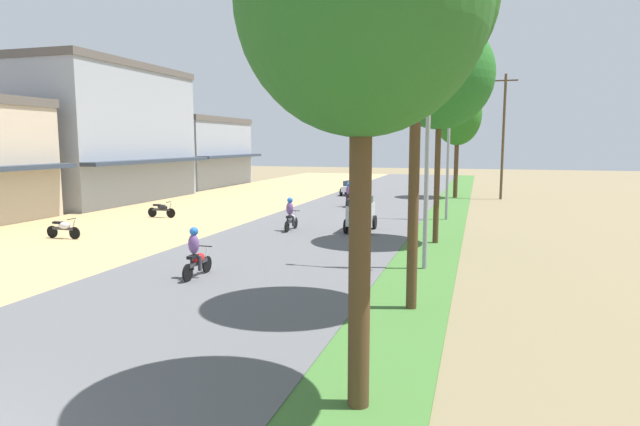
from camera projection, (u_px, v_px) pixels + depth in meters
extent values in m
cube|color=#999EA8|center=(98.00, 137.00, 40.10)|extent=(8.26, 13.85, 9.60)
cube|color=#2D3847|center=(154.00, 161.00, 38.99)|extent=(1.20, 13.85, 0.25)
cube|color=#59514C|center=(95.00, 68.00, 39.44)|extent=(8.46, 14.05, 0.50)
cube|color=#999EA8|center=(196.00, 155.00, 54.06)|extent=(6.81, 11.86, 6.40)
cube|color=#2D3847|center=(232.00, 156.00, 52.94)|extent=(1.20, 11.86, 0.25)
cube|color=#59514C|center=(195.00, 120.00, 53.61)|extent=(7.01, 12.06, 0.50)
cylinder|color=black|center=(75.00, 233.00, 24.17)|extent=(0.56, 0.06, 0.56)
cylinder|color=black|center=(52.00, 232.00, 24.52)|extent=(0.56, 0.06, 0.56)
cube|color=#333338|center=(63.00, 229.00, 24.32)|extent=(1.12, 0.12, 0.12)
ellipsoid|color=silver|center=(64.00, 226.00, 24.28)|extent=(0.64, 0.28, 0.32)
cube|color=black|center=(58.00, 223.00, 24.37)|extent=(0.44, 0.20, 0.10)
cylinder|color=#A5A8AD|center=(73.00, 227.00, 24.15)|extent=(0.26, 0.05, 0.68)
cylinder|color=black|center=(72.00, 219.00, 24.12)|extent=(0.04, 0.54, 0.04)
cylinder|color=black|center=(171.00, 213.00, 31.05)|extent=(0.56, 0.06, 0.56)
cylinder|color=black|center=(152.00, 212.00, 31.40)|extent=(0.56, 0.06, 0.56)
cube|color=#333338|center=(161.00, 210.00, 31.20)|extent=(1.12, 0.12, 0.12)
ellipsoid|color=black|center=(163.00, 207.00, 31.16)|extent=(0.64, 0.28, 0.32)
cube|color=black|center=(157.00, 205.00, 31.24)|extent=(0.44, 0.20, 0.10)
cylinder|color=#A5A8AD|center=(170.00, 208.00, 31.03)|extent=(0.26, 0.05, 0.68)
cylinder|color=black|center=(169.00, 202.00, 31.00)|extent=(0.04, 0.54, 0.04)
cylinder|color=#4C351E|center=(360.00, 247.00, 8.56)|extent=(0.36, 0.36, 5.34)
cylinder|color=#4C351E|center=(414.00, 182.00, 13.70)|extent=(0.28, 0.28, 6.68)
cylinder|color=#4C351E|center=(437.00, 175.00, 22.98)|extent=(0.24, 0.24, 5.91)
ellipsoid|color=#226221|center=(440.00, 75.00, 22.43)|extent=(4.49, 4.49, 4.52)
cylinder|color=#4C351E|center=(456.00, 165.00, 42.16)|extent=(0.34, 0.34, 5.20)
ellipsoid|color=#25651C|center=(458.00, 115.00, 41.65)|extent=(3.66, 3.66, 4.73)
cylinder|color=gray|center=(427.00, 150.00, 18.05)|extent=(0.16, 0.16, 8.16)
cylinder|color=gray|center=(409.00, 31.00, 17.73)|extent=(1.40, 0.08, 0.08)
ellipsoid|color=silver|center=(388.00, 34.00, 17.94)|extent=(0.36, 0.20, 0.14)
cylinder|color=gray|center=(452.00, 28.00, 17.33)|extent=(1.40, 0.08, 0.08)
ellipsoid|color=silver|center=(475.00, 29.00, 17.15)|extent=(0.36, 0.20, 0.14)
cylinder|color=gray|center=(448.00, 155.00, 29.94)|extent=(0.16, 0.16, 7.26)
cylinder|color=gray|center=(437.00, 92.00, 29.68)|extent=(1.40, 0.08, 0.08)
ellipsoid|color=silver|center=(424.00, 94.00, 29.89)|extent=(0.36, 0.20, 0.14)
cylinder|color=gray|center=(463.00, 92.00, 29.29)|extent=(1.40, 0.08, 0.08)
ellipsoid|color=silver|center=(476.00, 93.00, 29.10)|extent=(0.36, 0.20, 0.14)
cylinder|color=brown|center=(503.00, 137.00, 41.28)|extent=(0.20, 0.20, 9.60)
cube|color=#473323|center=(506.00, 80.00, 40.72)|extent=(1.80, 0.10, 0.10)
cube|color=#B7BCC1|center=(361.00, 214.00, 26.23)|extent=(0.95, 2.40, 0.95)
cube|color=#232B38|center=(360.00, 201.00, 26.05)|extent=(0.87, 2.00, 0.35)
cylinder|color=black|center=(368.00, 227.00, 25.33)|extent=(0.12, 0.68, 0.68)
cylinder|color=black|center=(346.00, 226.00, 25.63)|extent=(0.12, 0.68, 0.68)
cylinder|color=black|center=(375.00, 222.00, 26.97)|extent=(0.12, 0.68, 0.68)
cylinder|color=black|center=(354.00, 221.00, 27.27)|extent=(0.12, 0.68, 0.68)
cube|color=silver|center=(349.00, 188.00, 44.18)|extent=(0.88, 2.25, 0.44)
cube|color=#232B38|center=(350.00, 183.00, 44.22)|extent=(0.81, 1.30, 0.40)
cylinder|color=black|center=(346.00, 190.00, 45.12)|extent=(0.11, 0.64, 0.64)
cylinder|color=black|center=(357.00, 191.00, 44.84)|extent=(0.11, 0.64, 0.64)
cylinder|color=black|center=(341.00, 192.00, 43.58)|extent=(0.11, 0.64, 0.64)
cylinder|color=black|center=(353.00, 192.00, 43.30)|extent=(0.11, 0.64, 0.64)
cylinder|color=black|center=(207.00, 264.00, 17.88)|extent=(0.06, 0.56, 0.56)
cylinder|color=black|center=(188.00, 273.00, 16.70)|extent=(0.06, 0.56, 0.56)
cube|color=#333338|center=(197.00, 263.00, 17.27)|extent=(0.12, 1.12, 0.12)
ellipsoid|color=red|center=(199.00, 258.00, 17.33)|extent=(0.28, 0.64, 0.32)
cube|color=black|center=(193.00, 257.00, 16.97)|extent=(0.20, 0.44, 0.10)
cylinder|color=#A5A8AD|center=(206.00, 257.00, 17.79)|extent=(0.05, 0.26, 0.68)
cylinder|color=black|center=(205.00, 246.00, 17.69)|extent=(0.54, 0.04, 0.04)
ellipsoid|color=#724C8C|center=(194.00, 244.00, 16.99)|extent=(0.36, 0.28, 0.64)
sphere|color=blue|center=(194.00, 231.00, 16.98)|extent=(0.28, 0.28, 0.28)
cylinder|color=#2D2D38|center=(192.00, 263.00, 17.21)|extent=(0.12, 0.12, 0.48)
cylinder|color=#2D2D38|center=(200.00, 263.00, 17.13)|extent=(0.12, 0.12, 0.48)
cylinder|color=black|center=(295.00, 223.00, 27.09)|extent=(0.06, 0.56, 0.56)
cylinder|color=black|center=(287.00, 227.00, 25.91)|extent=(0.06, 0.56, 0.56)
cube|color=#333338|center=(291.00, 221.00, 26.48)|extent=(0.12, 1.12, 0.12)
ellipsoid|color=silver|center=(292.00, 218.00, 26.54)|extent=(0.28, 0.64, 0.32)
cube|color=black|center=(289.00, 217.00, 26.18)|extent=(0.20, 0.44, 0.10)
cylinder|color=#A5A8AD|center=(295.00, 218.00, 27.00)|extent=(0.05, 0.26, 0.68)
cylinder|color=black|center=(294.00, 211.00, 26.90)|extent=(0.54, 0.04, 0.04)
ellipsoid|color=#724C8C|center=(290.00, 208.00, 26.20)|extent=(0.36, 0.28, 0.64)
sphere|color=blue|center=(290.00, 200.00, 26.19)|extent=(0.28, 0.28, 0.28)
cylinder|color=#2D2D38|center=(288.00, 221.00, 26.42)|extent=(0.12, 0.12, 0.48)
cylinder|color=#2D2D38|center=(293.00, 221.00, 26.34)|extent=(0.12, 0.12, 0.48)
cylinder|color=black|center=(351.00, 201.00, 37.02)|extent=(0.06, 0.56, 0.56)
cylinder|color=black|center=(347.00, 203.00, 35.84)|extent=(0.06, 0.56, 0.56)
cube|color=#333338|center=(349.00, 200.00, 36.40)|extent=(0.12, 1.12, 0.12)
ellipsoid|color=red|center=(349.00, 198.00, 36.46)|extent=(0.28, 0.64, 0.32)
cube|color=black|center=(348.00, 196.00, 36.10)|extent=(0.20, 0.44, 0.10)
cylinder|color=#A5A8AD|center=(351.00, 198.00, 36.92)|extent=(0.05, 0.26, 0.68)
cylinder|color=black|center=(351.00, 192.00, 36.82)|extent=(0.54, 0.04, 0.04)
ellipsoid|color=#724C8C|center=(349.00, 190.00, 36.13)|extent=(0.36, 0.28, 0.64)
sphere|color=blue|center=(349.00, 184.00, 36.11)|extent=(0.28, 0.28, 0.28)
cylinder|color=#2D2D38|center=(347.00, 200.00, 36.35)|extent=(0.12, 0.12, 0.48)
cylinder|color=#2D2D38|center=(351.00, 200.00, 36.27)|extent=(0.12, 0.12, 0.48)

